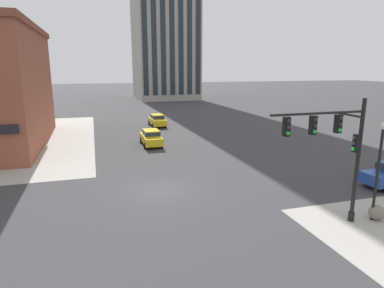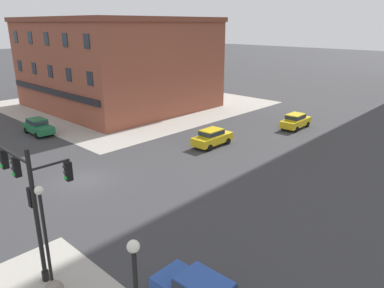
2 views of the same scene
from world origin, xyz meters
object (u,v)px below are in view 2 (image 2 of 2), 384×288
at_px(traffic_signal_main, 27,189).
at_px(car_main_northbound_far, 38,126).
at_px(car_main_southbound_near, 296,120).
at_px(car_main_northbound_near, 212,137).
at_px(street_lamp_corner_near, 45,229).

relative_size(traffic_signal_main, car_main_northbound_far, 1.46).
height_order(car_main_northbound_far, car_main_southbound_near, same).
height_order(traffic_signal_main, car_main_northbound_near, traffic_signal_main).
bearing_deg(street_lamp_corner_near, car_main_northbound_near, 112.19).
distance_m(street_lamp_corner_near, car_main_southbound_near, 32.27).
bearing_deg(street_lamp_corner_near, car_main_northbound_far, 156.65).
height_order(street_lamp_corner_near, car_main_southbound_near, street_lamp_corner_near).
bearing_deg(car_main_southbound_near, car_main_northbound_near, -103.82).
height_order(car_main_northbound_near, car_main_northbound_far, same).
height_order(street_lamp_corner_near, car_main_northbound_near, street_lamp_corner_near).
xyz_separation_m(street_lamp_corner_near, car_main_northbound_far, (-24.45, 10.55, -2.38)).
xyz_separation_m(traffic_signal_main, car_main_northbound_near, (-6.03, 20.04, -3.34)).
xyz_separation_m(car_main_northbound_near, car_main_northbound_far, (-16.12, -9.87, 0.00)).
xyz_separation_m(street_lamp_corner_near, car_main_northbound_near, (-8.33, 20.42, -2.38)).
relative_size(traffic_signal_main, street_lamp_corner_near, 1.23).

